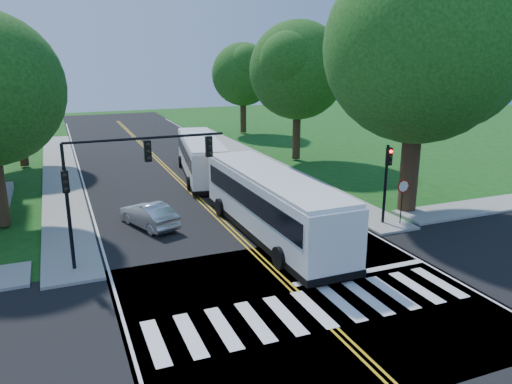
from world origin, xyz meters
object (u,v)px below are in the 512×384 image
suv (291,195)px  dark_sedan (241,166)px  hatchback (149,215)px  bus_lead (272,203)px  bus_follow (201,157)px  signal_nw (122,171)px  signal_ne (387,174)px

suv → dark_sedan: size_ratio=1.02×
dark_sedan → hatchback: bearing=61.2°
bus_lead → suv: (3.48, 4.83, -1.19)m
bus_lead → dark_sedan: bearing=-104.6°
hatchback → suv: 9.28m
dark_sedan → bus_lead: bearing=89.7°
hatchback → suv: bearing=165.7°
dark_sedan → suv: bearing=103.8°
bus_follow → suv: 9.68m
bus_lead → dark_sedan: 14.40m
hatchback → dark_sedan: 13.65m
signal_nw → bus_lead: 8.03m
bus_follow → hatchback: (-5.90, -10.01, -0.92)m
bus_lead → dark_sedan: (3.45, 13.93, -1.17)m
signal_ne → bus_lead: size_ratio=0.34×
signal_nw → dark_sedan: 18.79m
signal_ne → suv: bearing=118.1°
signal_ne → dark_sedan: signal_ne is taller
bus_lead → suv: size_ratio=3.07×
dark_sedan → bus_follow: bearing=14.8°
signal_nw → bus_lead: bearing=6.2°
signal_ne → suv: 6.82m
signal_nw → dark_sedan: (11.01, 14.75, -3.76)m
bus_follow → suv: bus_follow is taller
bus_lead → dark_sedan: bus_lead is taller
signal_ne → hatchback: signal_ne is taller
bus_follow → dark_sedan: size_ratio=2.89×
dark_sedan → signal_ne: bearing=115.3°
suv → dark_sedan: (-0.02, 9.10, 0.01)m
hatchback → bus_lead: bearing=125.8°
suv → bus_follow: bearing=-67.7°
signal_nw → suv: 12.96m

